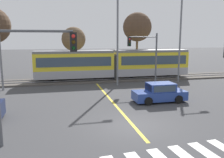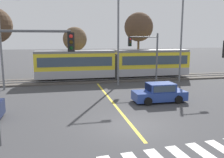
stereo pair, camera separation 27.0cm
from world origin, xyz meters
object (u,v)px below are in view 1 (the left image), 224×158
(bare_tree_west, at_px, (74,39))
(street_lamp_west, at_px, (1,38))
(street_lamp_east, at_px, (182,34))
(bare_tree_east, at_px, (137,27))
(sedan_crossing, at_px, (160,93))
(traffic_light_far_right, at_px, (146,51))
(traffic_light_near_left, at_px, (25,65))
(light_rail_tram, at_px, (114,63))
(street_lamp_centre, at_px, (120,34))

(bare_tree_west, bearing_deg, street_lamp_west, -134.31)
(bare_tree_west, bearing_deg, street_lamp_east, -31.65)
(bare_tree_west, bearing_deg, bare_tree_east, 7.06)
(sedan_crossing, height_order, bare_tree_west, bare_tree_west)
(traffic_light_far_right, xyz_separation_m, street_lamp_east, (4.73, 1.39, 1.77))
(traffic_light_near_left, height_order, bare_tree_east, bare_tree_east)
(street_lamp_west, height_order, street_lamp_east, street_lamp_east)
(bare_tree_east, bearing_deg, light_rail_tram, -131.66)
(light_rail_tram, relative_size, traffic_light_far_right, 3.33)
(bare_tree_west, relative_size, bare_tree_east, 0.75)
(traffic_light_far_right, distance_m, street_lamp_west, 14.33)
(traffic_light_near_left, distance_m, street_lamp_west, 13.66)
(light_rail_tram, distance_m, sedan_crossing, 10.75)
(light_rail_tram, relative_size, bare_tree_east, 2.13)
(sedan_crossing, xyz_separation_m, street_lamp_west, (-13.02, 7.32, 4.37))
(street_lamp_west, relative_size, bare_tree_east, 1.04)
(light_rail_tram, bearing_deg, street_lamp_west, -164.44)
(traffic_light_far_right, bearing_deg, street_lamp_west, 175.62)
(traffic_light_near_left, relative_size, street_lamp_east, 0.60)
(bare_tree_west, height_order, bare_tree_east, bare_tree_east)
(traffic_light_near_left, height_order, street_lamp_east, street_lamp_east)
(bare_tree_west, distance_m, bare_tree_east, 9.42)
(street_lamp_west, height_order, bare_tree_west, street_lamp_west)
(traffic_light_far_right, bearing_deg, sedan_crossing, -100.91)
(light_rail_tram, distance_m, street_lamp_east, 8.51)
(traffic_light_far_right, distance_m, bare_tree_west, 11.08)
(light_rail_tram, xyz_separation_m, bare_tree_east, (4.76, 5.35, 4.54))
(sedan_crossing, relative_size, street_lamp_east, 0.43)
(traffic_light_far_right, relative_size, street_lamp_east, 0.57)
(sedan_crossing, height_order, traffic_light_near_left, traffic_light_near_left)
(sedan_crossing, xyz_separation_m, traffic_light_near_left, (-9.34, -5.78, 3.15))
(light_rail_tram, relative_size, street_lamp_east, 1.90)
(traffic_light_near_left, xyz_separation_m, traffic_light_far_right, (10.54, 12.01, -0.17))
(bare_tree_east, bearing_deg, street_lamp_west, -152.42)
(sedan_crossing, distance_m, street_lamp_east, 10.76)
(bare_tree_west, bearing_deg, light_rail_tram, -43.50)
(traffic_light_far_right, bearing_deg, bare_tree_west, 128.91)
(sedan_crossing, relative_size, bare_tree_west, 0.65)
(street_lamp_east, height_order, bare_tree_west, street_lamp_east)
(street_lamp_centre, bearing_deg, traffic_light_near_left, -121.30)
(traffic_light_far_right, relative_size, street_lamp_centre, 0.58)
(traffic_light_near_left, distance_m, traffic_light_far_right, 15.99)
(street_lamp_centre, relative_size, bare_tree_east, 1.11)
(traffic_light_near_left, relative_size, street_lamp_west, 0.65)
(traffic_light_near_left, xyz_separation_m, bare_tree_west, (3.63, 20.58, 1.04))
(traffic_light_near_left, height_order, bare_tree_west, bare_tree_west)
(light_rail_tram, xyz_separation_m, traffic_light_far_right, (2.48, -4.36, 1.63))
(traffic_light_near_left, bearing_deg, street_lamp_west, 105.66)
(street_lamp_centre, relative_size, bare_tree_west, 1.48)
(light_rail_tram, bearing_deg, bare_tree_east, 48.34)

